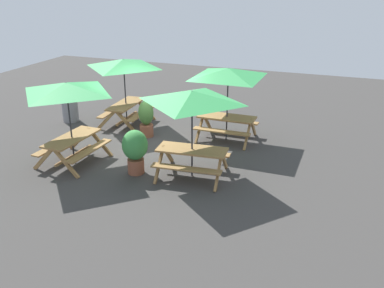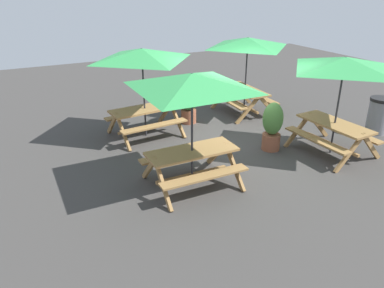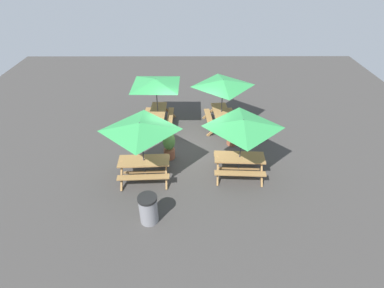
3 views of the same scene
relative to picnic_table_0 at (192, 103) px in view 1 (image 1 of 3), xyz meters
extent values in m
plane|color=#3D3A38|center=(1.90, -1.56, -1.99)|extent=(24.00, 24.00, 0.00)
cube|color=olive|center=(0.00, 0.00, -1.25)|extent=(1.85, 0.86, 0.05)
cube|color=olive|center=(0.05, -0.55, -1.54)|extent=(1.82, 0.42, 0.04)
cube|color=olive|center=(-0.05, 0.55, -1.54)|extent=(1.82, 0.42, 0.04)
cube|color=olive|center=(-0.74, -0.43, -1.62)|extent=(0.13, 0.80, 0.81)
cube|color=olive|center=(-0.81, 0.29, -1.62)|extent=(0.13, 0.80, 0.81)
cube|color=olive|center=(0.81, -0.29, -1.62)|extent=(0.13, 0.80, 0.81)
cube|color=olive|center=(0.74, 0.43, -1.62)|extent=(0.13, 0.80, 0.81)
cube|color=olive|center=(0.00, 0.00, -1.77)|extent=(1.56, 0.21, 0.06)
cylinder|color=#2D2D33|center=(0.00, 0.00, -0.84)|extent=(0.04, 0.04, 2.30)
pyramid|color=green|center=(0.00, 0.00, 0.17)|extent=(2.17, 2.17, 0.28)
cube|color=olive|center=(-0.09, -2.89, -1.25)|extent=(1.81, 0.72, 0.05)
cube|color=olive|center=(-0.10, -3.44, -1.54)|extent=(1.80, 0.28, 0.04)
cube|color=olive|center=(-0.08, -2.34, -1.54)|extent=(1.80, 0.28, 0.04)
cube|color=olive|center=(-0.87, -3.25, -1.62)|extent=(0.07, 0.80, 0.81)
cube|color=olive|center=(-0.87, -2.52, -1.62)|extent=(0.07, 0.80, 0.81)
cube|color=olive|center=(0.69, -3.26, -1.62)|extent=(0.07, 0.80, 0.81)
cube|color=olive|center=(0.69, -2.53, -1.62)|extent=(0.07, 0.80, 0.81)
cube|color=olive|center=(-0.09, -2.89, -1.77)|extent=(1.56, 0.09, 0.06)
cylinder|color=#2D2D33|center=(-0.09, -2.89, -0.84)|extent=(0.04, 0.04, 2.30)
pyramid|color=green|center=(-0.09, -2.89, 0.17)|extent=(2.83, 2.83, 0.28)
cube|color=olive|center=(3.40, 0.37, -1.25)|extent=(0.78, 1.83, 0.05)
cube|color=olive|center=(3.95, 0.34, -1.54)|extent=(0.34, 1.81, 0.04)
cube|color=olive|center=(2.85, 0.39, -1.54)|extent=(0.34, 1.81, 0.04)
cube|color=olive|center=(3.73, -0.43, -1.62)|extent=(0.80, 0.10, 0.81)
cube|color=olive|center=(3.00, -0.39, -1.62)|extent=(0.80, 0.10, 0.81)
cube|color=olive|center=(3.80, 1.13, -1.62)|extent=(0.80, 0.10, 0.81)
cube|color=olive|center=(3.08, 1.17, -1.62)|extent=(0.80, 0.10, 0.81)
cube|color=olive|center=(3.40, 0.37, -1.77)|extent=(0.14, 1.56, 0.06)
cylinder|color=#2D2D33|center=(3.40, 0.37, -0.84)|extent=(0.04, 0.04, 2.30)
pyramid|color=green|center=(3.40, 0.37, 0.17)|extent=(2.09, 2.09, 0.28)
cube|color=olive|center=(3.59, -3.05, -1.25)|extent=(0.78, 1.83, 0.05)
cube|color=olive|center=(4.14, -3.02, -1.54)|extent=(0.34, 1.81, 0.04)
cube|color=olive|center=(3.04, -3.07, -1.54)|extent=(0.34, 1.81, 0.04)
cube|color=olive|center=(3.99, -3.81, -1.62)|extent=(0.80, 0.10, 0.81)
cube|color=olive|center=(3.26, -3.84, -1.62)|extent=(0.80, 0.10, 0.81)
cube|color=olive|center=(3.92, -2.25, -1.62)|extent=(0.80, 0.10, 0.81)
cube|color=olive|center=(3.19, -2.29, -1.62)|extent=(0.80, 0.10, 0.81)
cube|color=olive|center=(3.59, -3.05, -1.77)|extent=(0.14, 1.56, 0.06)
cylinder|color=#2D2D33|center=(3.59, -3.05, -0.84)|extent=(0.04, 0.04, 2.30)
pyramid|color=green|center=(3.59, -3.05, 0.17)|extent=(2.09, 2.09, 0.28)
cylinder|color=gray|center=(5.66, -2.67, -1.54)|extent=(0.56, 0.56, 0.90)
cylinder|color=black|center=(5.66, -2.67, -1.05)|extent=(0.59, 0.59, 0.08)
cylinder|color=#935138|center=(1.46, 0.36, -1.79)|extent=(0.44, 0.44, 0.40)
ellipsoid|color=#3D8C42|center=(1.46, 0.36, -1.19)|extent=(0.68, 0.68, 0.80)
cylinder|color=#935138|center=(2.42, -2.23, -1.79)|extent=(0.44, 0.44, 0.40)
ellipsoid|color=#4C7F38|center=(2.42, -2.23, -1.19)|extent=(0.49, 0.49, 0.80)
camera|label=1|loc=(-3.56, 9.50, 2.99)|focal=40.00mm
camera|label=2|loc=(-3.13, -8.83, 1.86)|focal=35.00mm
camera|label=3|loc=(11.99, -1.37, 5.23)|focal=28.00mm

